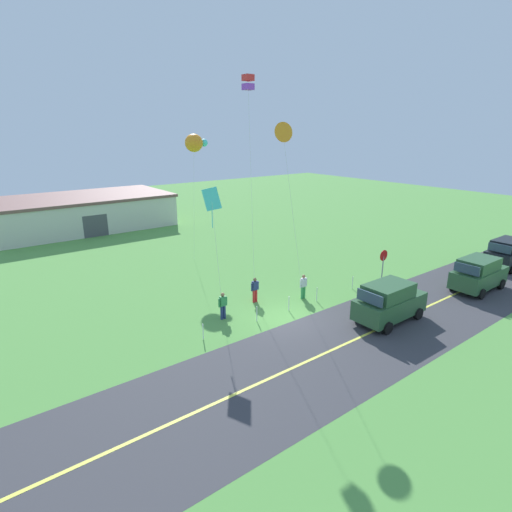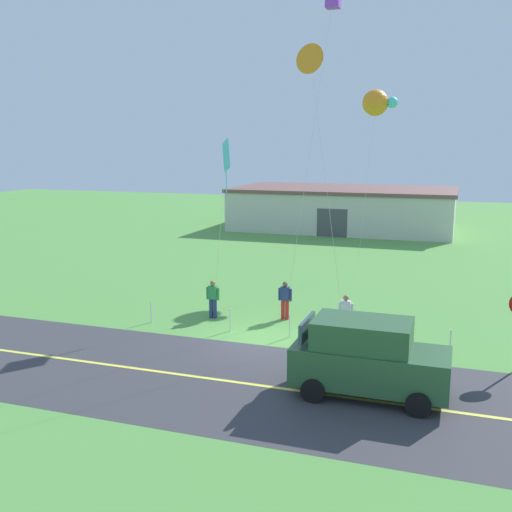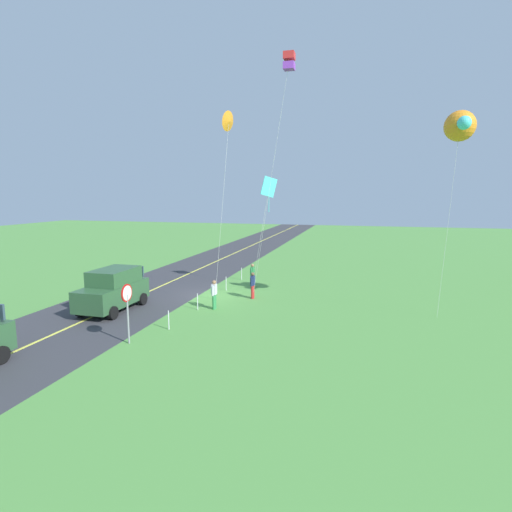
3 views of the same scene
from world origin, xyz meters
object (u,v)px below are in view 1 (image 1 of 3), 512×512
(kite_green_far, at_px, (195,143))
(car_parked_east_near, at_px, (479,273))
(person_child_watcher, at_px, (223,305))
(kite_red_low, at_px, (248,83))
(stop_sign, at_px, (383,261))
(car_parked_east_far, at_px, (508,253))
(kite_blue_mid, at_px, (283,133))
(car_suv_foreground, at_px, (389,302))
(person_adult_near, at_px, (255,289))
(warehouse_distant, at_px, (81,212))
(kite_yellow_high, at_px, (212,201))
(person_adult_companion, at_px, (303,286))

(kite_green_far, bearing_deg, car_parked_east_near, -58.04)
(person_child_watcher, xyz_separation_m, kite_red_low, (4.11, 3.10, 12.06))
(car_parked_east_near, relative_size, kite_green_far, 0.44)
(kite_red_low, bearing_deg, stop_sign, -35.69)
(car_parked_east_far, height_order, kite_blue_mid, kite_blue_mid)
(car_suv_foreground, bearing_deg, car_parked_east_near, -5.19)
(car_parked_east_near, bearing_deg, person_adult_near, 150.61)
(person_child_watcher, relative_size, warehouse_distant, 0.09)
(person_adult_near, bearing_deg, person_child_watcher, 10.92)
(person_child_watcher, height_order, kite_yellow_high, kite_yellow_high)
(person_adult_companion, relative_size, kite_green_far, 0.16)
(person_adult_companion, xyz_separation_m, person_child_watcher, (-5.66, 0.59, 0.00))
(car_suv_foreground, relative_size, person_adult_near, 2.75)
(car_parked_east_far, distance_m, stop_sign, 11.73)
(car_parked_east_near, height_order, kite_yellow_high, kite_yellow_high)
(kite_green_far, bearing_deg, car_suv_foreground, -81.97)
(stop_sign, xyz_separation_m, kite_green_far, (-6.65, 13.46, 7.52))
(car_suv_foreground, relative_size, person_adult_companion, 2.75)
(person_child_watcher, distance_m, kite_yellow_high, 5.82)
(car_suv_foreground, height_order, person_child_watcher, car_suv_foreground)
(kite_yellow_high, height_order, kite_green_far, kite_green_far)
(car_parked_east_far, distance_m, warehouse_distant, 41.05)
(person_adult_companion, height_order, kite_yellow_high, kite_yellow_high)
(kite_blue_mid, xyz_separation_m, kite_yellow_high, (-3.87, 1.34, -3.55))
(person_adult_near, distance_m, kite_green_far, 13.58)
(car_parked_east_near, height_order, person_adult_companion, car_parked_east_near)
(person_child_watcher, distance_m, kite_green_far, 14.89)
(person_child_watcher, height_order, kite_red_low, kite_red_low)
(kite_yellow_high, bearing_deg, car_parked_east_near, -26.02)
(car_parked_east_far, relative_size, warehouse_distant, 0.24)
(stop_sign, relative_size, warehouse_distant, 0.14)
(person_child_watcher, bearing_deg, warehouse_distant, -107.27)
(car_suv_foreground, bearing_deg, kite_yellow_high, 135.67)
(car_parked_east_near, xyz_separation_m, person_adult_companion, (-10.32, 5.97, -0.29))
(car_suv_foreground, xyz_separation_m, person_child_watcher, (-7.26, 5.77, -0.29))
(person_child_watcher, bearing_deg, car_suv_foreground, 124.29)
(person_child_watcher, bearing_deg, kite_red_low, -160.20)
(stop_sign, bearing_deg, car_parked_east_near, -44.29)
(car_suv_foreground, xyz_separation_m, person_adult_companion, (-1.61, 5.18, -0.29))
(person_adult_companion, relative_size, kite_yellow_high, 0.22)
(car_parked_east_near, height_order, person_child_watcher, car_parked_east_near)
(car_parked_east_near, height_order, person_adult_near, car_parked_east_near)
(kite_blue_mid, distance_m, kite_green_far, 11.51)
(car_parked_east_near, xyz_separation_m, warehouse_distant, (-15.95, 35.09, 0.60))
(car_suv_foreground, bearing_deg, stop_sign, 39.93)
(person_child_watcher, relative_size, kite_blue_mid, 0.15)
(person_adult_near, bearing_deg, warehouse_distant, -88.95)
(kite_red_low, bearing_deg, car_parked_east_far, -25.28)
(car_suv_foreground, distance_m, person_child_watcher, 9.28)
(warehouse_distant, bearing_deg, stop_sign, -69.50)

